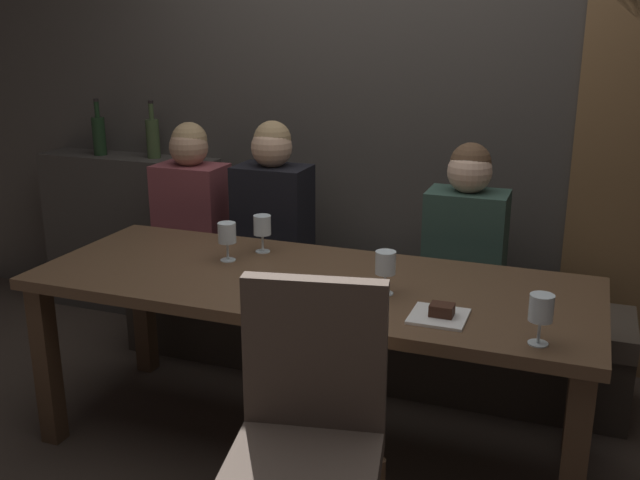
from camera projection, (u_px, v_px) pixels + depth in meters
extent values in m
plane|color=#382D26|center=(311.00, 443.00, 3.05)|extent=(9.00, 9.00, 0.00)
cube|color=#423D38|center=(396.00, 63.00, 3.71)|extent=(6.00, 0.12, 3.00)
cube|color=#38342F|center=(134.00, 234.00, 4.36)|extent=(1.10, 0.28, 0.95)
cube|color=#493422|center=(47.00, 365.00, 2.98)|extent=(0.08, 0.08, 0.69)
cube|color=#493422|center=(573.00, 469.00, 2.29)|extent=(0.08, 0.08, 0.69)
cube|color=#493422|center=(144.00, 305.00, 3.61)|extent=(0.08, 0.08, 0.69)
cube|color=#493422|center=(580.00, 373.00, 2.91)|extent=(0.08, 0.08, 0.69)
cube|color=brown|center=(310.00, 284.00, 2.84)|extent=(2.20, 0.84, 0.04)
cube|color=#312A23|center=(361.00, 340.00, 3.62)|extent=(2.50, 0.40, 0.35)
cube|color=#473D33|center=(362.00, 298.00, 3.56)|extent=(2.50, 0.44, 0.10)
cube|color=brown|center=(304.00, 469.00, 2.10)|extent=(0.52, 0.52, 0.08)
cube|color=brown|center=(315.00, 353.00, 2.20)|extent=(0.44, 0.14, 0.48)
cube|color=brown|center=(192.00, 216.00, 3.81)|extent=(0.36, 0.24, 0.54)
sphere|color=tan|center=(189.00, 147.00, 3.70)|extent=(0.20, 0.20, 0.20)
sphere|color=#9E7F56|center=(189.00, 140.00, 3.70)|extent=(0.18, 0.18, 0.18)
cube|color=black|center=(273.00, 224.00, 3.60)|extent=(0.36, 0.24, 0.58)
sphere|color=tan|center=(272.00, 147.00, 3.49)|extent=(0.20, 0.20, 0.20)
sphere|color=#9E7F56|center=(272.00, 140.00, 3.49)|extent=(0.18, 0.18, 0.18)
cube|color=#2D473D|center=(465.00, 247.00, 3.32)|extent=(0.36, 0.24, 0.52)
sphere|color=#DBB293|center=(470.00, 171.00, 3.22)|extent=(0.20, 0.20, 0.20)
sphere|color=brown|center=(471.00, 163.00, 3.21)|extent=(0.18, 0.18, 0.18)
cylinder|color=black|center=(99.00, 136.00, 4.23)|extent=(0.08, 0.08, 0.22)
cylinder|color=black|center=(97.00, 109.00, 4.18)|extent=(0.03, 0.03, 0.09)
cylinder|color=black|center=(96.00, 100.00, 4.17)|extent=(0.03, 0.03, 0.02)
cylinder|color=#384728|center=(153.00, 139.00, 4.14)|extent=(0.08, 0.08, 0.22)
cylinder|color=#384728|center=(151.00, 111.00, 4.09)|extent=(0.03, 0.03, 0.09)
cylinder|color=black|center=(151.00, 102.00, 4.07)|extent=(0.03, 0.03, 0.02)
cylinder|color=silver|center=(263.00, 251.00, 3.16)|extent=(0.06, 0.06, 0.00)
cylinder|color=silver|center=(263.00, 243.00, 3.15)|extent=(0.01, 0.01, 0.07)
cylinder|color=silver|center=(262.00, 225.00, 3.12)|extent=(0.08, 0.08, 0.08)
cylinder|color=silver|center=(385.00, 293.00, 2.67)|extent=(0.06, 0.06, 0.00)
cylinder|color=silver|center=(385.00, 283.00, 2.66)|extent=(0.01, 0.01, 0.07)
cylinder|color=silver|center=(386.00, 263.00, 2.64)|extent=(0.08, 0.08, 0.08)
cylinder|color=silver|center=(228.00, 260.00, 3.04)|extent=(0.06, 0.06, 0.00)
cylinder|color=silver|center=(228.00, 251.00, 3.03)|extent=(0.01, 0.01, 0.07)
cylinder|color=silver|center=(227.00, 233.00, 3.01)|extent=(0.08, 0.08, 0.08)
cylinder|color=maroon|center=(227.00, 237.00, 3.01)|extent=(0.07, 0.07, 0.04)
cylinder|color=silver|center=(538.00, 343.00, 2.26)|extent=(0.06, 0.06, 0.00)
cylinder|color=silver|center=(539.00, 332.00, 2.25)|extent=(0.01, 0.01, 0.07)
cylinder|color=silver|center=(541.00, 308.00, 2.22)|extent=(0.08, 0.08, 0.08)
cylinder|color=maroon|center=(541.00, 315.00, 2.23)|extent=(0.07, 0.07, 0.03)
cube|color=white|center=(439.00, 316.00, 2.46)|extent=(0.19, 0.19, 0.01)
cube|color=#381E14|center=(442.00, 310.00, 2.45)|extent=(0.08, 0.06, 0.04)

